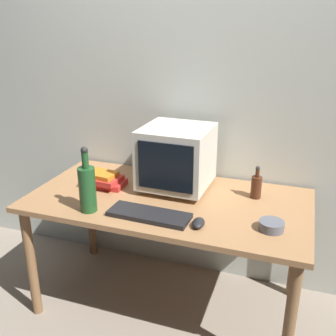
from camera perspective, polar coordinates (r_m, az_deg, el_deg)
name	(u,v)px	position (r m, az deg, el deg)	size (l,w,h in m)	color
ground_plane	(168,302)	(2.59, 0.00, -18.91)	(6.00, 6.00, 0.00)	gray
back_wall	(193,90)	(2.46, 3.63, 11.31)	(4.00, 0.08, 2.50)	beige
desk	(168,211)	(2.24, 0.00, -6.30)	(1.55, 0.80, 0.72)	#9E7047
crt_monitor	(177,157)	(2.25, 1.29, 1.57)	(0.39, 0.40, 0.37)	beige
keyboard	(149,215)	(2.00, -2.77, -6.79)	(0.42, 0.15, 0.02)	black
computer_mouse	(198,223)	(1.91, 4.44, -7.97)	(0.06, 0.10, 0.04)	black
bottle_tall	(87,187)	(2.05, -11.65, -2.77)	(0.09, 0.09, 0.35)	#1E4C23
bottle_short	(256,186)	(2.23, 12.71, -2.58)	(0.06, 0.06, 0.19)	#472314
book_stack	(104,180)	(2.36, -9.30, -1.72)	(0.23, 0.18, 0.09)	red
cd_spindle	(271,226)	(1.94, 14.80, -8.10)	(0.12, 0.12, 0.04)	#595B66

